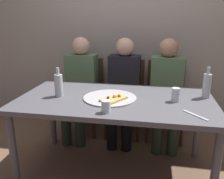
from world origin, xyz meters
The scene contains 16 objects.
ground_plane centered at (0.00, 0.00, 0.00)m, with size 8.00×8.00×0.00m, color brown.
back_wall centered at (0.00, 1.12, 1.30)m, with size 6.00×0.10×2.60m, color gray.
dining_table centered at (0.00, 0.00, 0.65)m, with size 1.66×0.89×0.72m.
pizza_tray centered at (-0.04, -0.02, 0.73)m, with size 0.45×0.45×0.01m, color #ADADB2.
pizza_slice_last centered at (0.00, -0.08, 0.75)m, with size 0.23×0.26×0.05m.
wine_bottle centered at (0.76, 0.15, 0.83)m, with size 0.07×0.07×0.27m.
beer_bottle centered at (-0.49, -0.04, 0.82)m, with size 0.07×0.07×0.25m.
tumbler_near centered at (-0.01, -0.33, 0.77)m, with size 0.07×0.07×0.09m, color silver.
tumbler_far centered at (0.50, 0.01, 0.78)m, with size 0.07×0.07×0.11m, color silver.
table_knife centered at (0.62, -0.27, 0.73)m, with size 0.22×0.02×0.01m, color #B7B7BC.
chair_left centered at (-0.54, 0.84, 0.51)m, with size 0.44×0.44×0.90m.
chair_middle centered at (-0.02, 0.84, 0.51)m, with size 0.44×0.44×0.90m.
chair_right centered at (0.46, 0.84, 0.51)m, with size 0.44×0.44×0.90m.
guest_in_sweater centered at (-0.54, 0.69, 0.64)m, with size 0.36×0.56×1.17m.
guest_in_beanie centered at (-0.02, 0.69, 0.64)m, with size 0.36×0.56×1.17m.
guest_by_wall centered at (0.46, 0.69, 0.64)m, with size 0.36×0.56×1.17m.
Camera 1 is at (0.32, -1.91, 1.39)m, focal length 38.24 mm.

